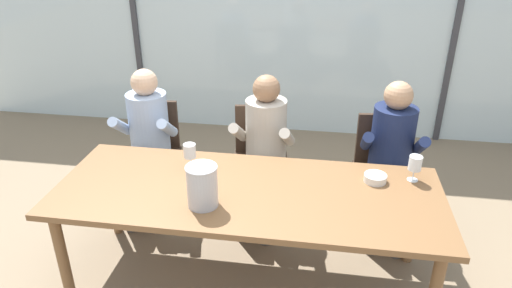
% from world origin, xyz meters
% --- Properties ---
extents(ground, '(14.00, 14.00, 0.00)m').
position_xyz_m(ground, '(0.00, 1.00, 0.00)').
color(ground, '#847056').
extents(window_glass_panel, '(7.64, 0.03, 2.60)m').
position_xyz_m(window_glass_panel, '(0.00, 2.57, 1.30)').
color(window_glass_panel, silver).
rests_on(window_glass_panel, ground).
extents(window_mullion_left, '(0.06, 0.06, 2.60)m').
position_xyz_m(window_mullion_left, '(-1.72, 2.55, 1.30)').
color(window_mullion_left, '#38383D').
rests_on(window_mullion_left, ground).
extents(window_mullion_right, '(0.06, 0.06, 2.60)m').
position_xyz_m(window_mullion_right, '(1.72, 2.55, 1.30)').
color(window_mullion_right, '#38383D').
rests_on(window_mullion_right, ground).
extents(hillside_vineyard, '(13.64, 2.40, 1.47)m').
position_xyz_m(hillside_vineyard, '(0.00, 6.36, 0.74)').
color(hillside_vineyard, '#477A38').
rests_on(hillside_vineyard, ground).
extents(dining_table, '(2.44, 0.94, 0.72)m').
position_xyz_m(dining_table, '(0.00, 0.00, 0.66)').
color(dining_table, brown).
rests_on(dining_table, ground).
extents(chair_near_curtain, '(0.49, 0.49, 0.89)m').
position_xyz_m(chair_near_curtain, '(-0.96, 0.87, 0.52)').
color(chair_near_curtain, '#332319').
rests_on(chair_near_curtain, ground).
extents(chair_left_of_center, '(0.50, 0.50, 0.89)m').
position_xyz_m(chair_left_of_center, '(-0.05, 0.91, 0.52)').
color(chair_left_of_center, '#332319').
rests_on(chair_left_of_center, ground).
extents(chair_center, '(0.49, 0.49, 0.89)m').
position_xyz_m(chair_center, '(0.93, 0.88, 0.52)').
color(chair_center, '#332319').
rests_on(chair_center, ground).
extents(person_pale_blue_shirt, '(0.48, 0.62, 1.21)m').
position_xyz_m(person_pale_blue_shirt, '(-0.95, 0.74, 0.70)').
color(person_pale_blue_shirt, '#9EB2D1').
rests_on(person_pale_blue_shirt, ground).
extents(person_beige_jumper, '(0.48, 0.63, 1.21)m').
position_xyz_m(person_beige_jumper, '(0.00, 0.74, 0.70)').
color(person_beige_jumper, '#B7AD9E').
rests_on(person_beige_jumper, ground).
extents(person_navy_polo, '(0.47, 0.62, 1.21)m').
position_xyz_m(person_navy_polo, '(0.96, 0.74, 0.70)').
color(person_navy_polo, '#192347').
rests_on(person_navy_polo, ground).
extents(ice_bucket_primary, '(0.19, 0.19, 0.26)m').
position_xyz_m(ice_bucket_primary, '(-0.23, -0.21, 0.86)').
color(ice_bucket_primary, '#B7B7BC').
rests_on(ice_bucket_primary, dining_table).
extents(tasting_bowl, '(0.15, 0.15, 0.05)m').
position_xyz_m(tasting_bowl, '(0.80, 0.23, 0.75)').
color(tasting_bowl, silver).
rests_on(tasting_bowl, dining_table).
extents(wine_glass_by_left_taster, '(0.08, 0.08, 0.17)m').
position_xyz_m(wine_glass_by_left_taster, '(1.04, 0.28, 0.84)').
color(wine_glass_by_left_taster, silver).
rests_on(wine_glass_by_left_taster, dining_table).
extents(wine_glass_near_bucket, '(0.08, 0.08, 0.17)m').
position_xyz_m(wine_glass_near_bucket, '(-0.43, 0.23, 0.84)').
color(wine_glass_near_bucket, silver).
rests_on(wine_glass_near_bucket, dining_table).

